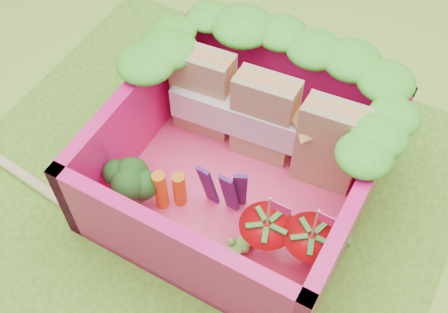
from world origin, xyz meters
name	(u,v)px	position (x,y,z in m)	size (l,w,h in m)	color
ground	(192,205)	(0.00, 0.00, 0.00)	(14.00, 14.00, 0.00)	#8BD93D
placemat	(192,203)	(0.00, 0.00, 0.01)	(2.60, 2.60, 0.03)	#5C9C23
bento_floor	(239,187)	(0.19, 0.19, 0.06)	(1.30, 1.30, 0.05)	#FF417B
bento_box	(240,161)	(0.19, 0.19, 0.31)	(1.30, 1.30, 0.55)	#EB1374
lettuce_ruffle	(283,61)	(0.19, 0.63, 0.64)	(1.43, 0.76, 0.11)	#2A9A1C
sandwich_stack	(265,119)	(0.19, 0.46, 0.36)	(1.07, 0.27, 0.57)	tan
broccoli	(132,178)	(-0.26, -0.14, 0.25)	(0.31, 0.31, 0.25)	#68A14E
carrot_sticks	(169,190)	(-0.08, -0.08, 0.21)	(0.14, 0.13, 0.27)	orange
purple_wedges	(226,190)	(0.20, 0.03, 0.27)	(0.22, 0.09, 0.38)	#441C63
strawberry_left	(265,238)	(0.48, -0.09, 0.22)	(0.26, 0.26, 0.50)	#B60B0E
strawberry_right	(308,249)	(0.69, -0.05, 0.22)	(0.27, 0.27, 0.51)	#B60B0E
snap_peas	(279,241)	(0.53, -0.02, 0.11)	(0.57, 0.51, 0.05)	#64C23D
chopsticks	(0,159)	(-1.09, -0.30, 0.05)	(2.49, 0.30, 0.04)	#D9C277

